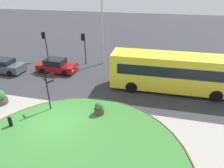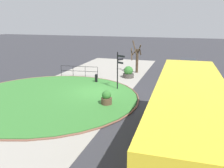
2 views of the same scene
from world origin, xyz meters
name	(u,v)px [view 1 (image 1 of 2)]	position (x,y,z in m)	size (l,w,h in m)	color
ground	(57,123)	(0.00, 0.00, 0.00)	(120.00, 120.00, 0.00)	#333338
sidewalk_paving	(43,141)	(0.00, -1.77, 0.01)	(32.00, 8.46, 0.02)	#9E998E
grass_island	(68,162)	(2.19, -2.91, 0.05)	(12.87, 12.87, 0.10)	#387A33
grass_kerb_ring	(68,162)	(2.19, -2.91, 0.06)	(13.18, 13.18, 0.11)	brown
signpost_directional	(48,88)	(-1.22, 1.39, 1.82)	(0.82, 0.71, 3.09)	black
bollard_foreground	(10,122)	(-2.75, -1.10, 0.43)	(0.24, 0.24, 0.83)	black
bus_yellow	(173,72)	(7.61, 6.73, 1.74)	(10.68, 2.76, 3.24)	yellow
car_near_lane	(3,66)	(-9.79, 6.68, 0.67)	(4.58, 1.89, 1.45)	#474C51
car_far_lane	(57,66)	(-4.26, 8.10, 0.67)	(4.15, 1.89, 1.45)	maroon
traffic_light_near	(84,42)	(-2.25, 11.15, 2.61)	(0.49, 0.27, 3.55)	black
traffic_light_far	(44,40)	(-7.38, 11.34, 2.52)	(0.48, 0.32, 3.43)	black
lamppost_tall	(102,25)	(-0.13, 11.70, 4.47)	(0.32, 0.32, 8.36)	#B7B7BC
planter_near_signpost	(0,98)	(-5.50, 1.19, 0.51)	(1.05, 1.05, 1.15)	#47423D
planter_kerbside	(99,109)	(2.49, 1.64, 0.47)	(0.71, 0.71, 1.03)	brown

